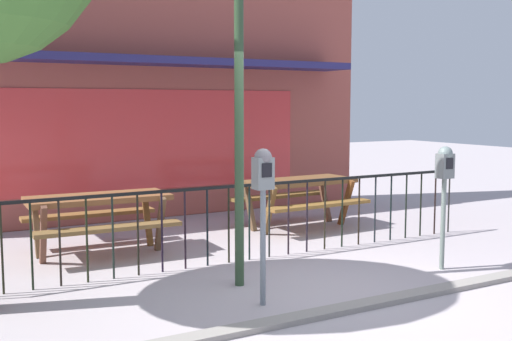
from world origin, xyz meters
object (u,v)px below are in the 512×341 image
Objects in this scene: parking_meter_near at (263,185)px; street_lamp at (239,42)px; picnic_table_right at (299,190)px; picnic_table_left at (99,208)px; parking_meter_far at (445,175)px.

parking_meter_near is 0.38× the size of street_lamp.
picnic_table_right is at bearing 45.53° from street_lamp.
street_lamp is (0.95, -2.13, 1.99)m from picnic_table_left.
picnic_table_left is 1.20× the size of parking_meter_near.
picnic_table_left is at bearing 106.59° from parking_meter_near.
street_lamp reaches higher than parking_meter_far.
parking_meter_far is 0.37× the size of street_lamp.
parking_meter_far is (2.51, 0.10, -0.05)m from parking_meter_near.
picnic_table_right is 1.27× the size of parking_meter_far.
parking_meter_near is at bearing -177.73° from parking_meter_far.
picnic_table_left is 4.36m from parking_meter_far.
street_lamp is at bearing -65.95° from picnic_table_left.
picnic_table_left is at bearing 114.05° from street_lamp.
street_lamp is at bearing 81.18° from parking_meter_near.
parking_meter_near reaches higher than picnic_table_left.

